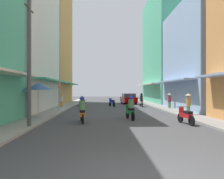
{
  "coord_description": "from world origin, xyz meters",
  "views": [
    {
      "loc": [
        -0.98,
        -4.78,
        1.94
      ],
      "look_at": [
        -0.25,
        14.57,
        1.97
      ],
      "focal_mm": 35.45,
      "sensor_mm": 36.0,
      "label": 1
    }
  ],
  "objects_px": {
    "pedestrian_foreground": "(188,103)",
    "pedestrian_far": "(169,100)",
    "motorbike_silver": "(82,102)",
    "motorbike_green": "(130,109)",
    "vendor_umbrella": "(38,87)",
    "utility_pole": "(29,61)",
    "pedestrian_crossing": "(62,99)",
    "motorbike_blue": "(112,102)",
    "parked_car": "(129,99)",
    "motorbike_red": "(185,115)",
    "street_sign_no_entry": "(59,93)",
    "motorbike_white": "(141,101)",
    "motorbike_orange": "(82,111)"
  },
  "relations": [
    {
      "from": "pedestrian_foreground",
      "to": "pedestrian_far",
      "type": "bearing_deg",
      "value": 87.03
    },
    {
      "from": "motorbike_silver",
      "to": "motorbike_green",
      "type": "height_order",
      "value": "motorbike_green"
    },
    {
      "from": "vendor_umbrella",
      "to": "utility_pole",
      "type": "height_order",
      "value": "utility_pole"
    },
    {
      "from": "pedestrian_crossing",
      "to": "vendor_umbrella",
      "type": "bearing_deg",
      "value": -89.44
    },
    {
      "from": "motorbike_silver",
      "to": "motorbike_blue",
      "type": "relative_size",
      "value": 1.02
    },
    {
      "from": "parked_car",
      "to": "pedestrian_far",
      "type": "relative_size",
      "value": 2.61
    },
    {
      "from": "pedestrian_foreground",
      "to": "vendor_umbrella",
      "type": "bearing_deg",
      "value": -171.8
    },
    {
      "from": "vendor_umbrella",
      "to": "motorbike_silver",
      "type": "bearing_deg",
      "value": 81.25
    },
    {
      "from": "motorbike_red",
      "to": "street_sign_no_entry",
      "type": "height_order",
      "value": "street_sign_no_entry"
    },
    {
      "from": "motorbike_white",
      "to": "motorbike_blue",
      "type": "height_order",
      "value": "motorbike_white"
    },
    {
      "from": "motorbike_green",
      "to": "pedestrian_crossing",
      "type": "height_order",
      "value": "pedestrian_crossing"
    },
    {
      "from": "motorbike_blue",
      "to": "vendor_umbrella",
      "type": "bearing_deg",
      "value": -115.88
    },
    {
      "from": "motorbike_silver",
      "to": "motorbike_blue",
      "type": "distance_m",
      "value": 3.58
    },
    {
      "from": "motorbike_silver",
      "to": "vendor_umbrella",
      "type": "height_order",
      "value": "vendor_umbrella"
    },
    {
      "from": "vendor_umbrella",
      "to": "utility_pole",
      "type": "xyz_separation_m",
      "value": [
        0.59,
        -3.51,
        1.23
      ]
    },
    {
      "from": "pedestrian_crossing",
      "to": "pedestrian_far",
      "type": "distance_m",
      "value": 11.16
    },
    {
      "from": "parked_car",
      "to": "pedestrian_far",
      "type": "height_order",
      "value": "pedestrian_far"
    },
    {
      "from": "motorbike_blue",
      "to": "motorbike_orange",
      "type": "distance_m",
      "value": 12.73
    },
    {
      "from": "motorbike_silver",
      "to": "motorbike_orange",
      "type": "relative_size",
      "value": 0.98
    },
    {
      "from": "motorbike_silver",
      "to": "motorbike_orange",
      "type": "xyz_separation_m",
      "value": [
        1.26,
        -13.35,
        0.2
      ]
    },
    {
      "from": "pedestrian_foreground",
      "to": "motorbike_green",
      "type": "bearing_deg",
      "value": -157.01
    },
    {
      "from": "pedestrian_foreground",
      "to": "utility_pole",
      "type": "xyz_separation_m",
      "value": [
        -10.09,
        -5.05,
        2.45
      ]
    },
    {
      "from": "pedestrian_far",
      "to": "street_sign_no_entry",
      "type": "bearing_deg",
      "value": -159.21
    },
    {
      "from": "motorbike_silver",
      "to": "street_sign_no_entry",
      "type": "height_order",
      "value": "street_sign_no_entry"
    },
    {
      "from": "motorbike_red",
      "to": "motorbike_orange",
      "type": "bearing_deg",
      "value": 172.4
    },
    {
      "from": "pedestrian_far",
      "to": "motorbike_silver",
      "type": "bearing_deg",
      "value": 154.2
    },
    {
      "from": "parked_car",
      "to": "pedestrian_far",
      "type": "distance_m",
      "value": 8.95
    },
    {
      "from": "parked_car",
      "to": "pedestrian_crossing",
      "type": "bearing_deg",
      "value": -138.69
    },
    {
      "from": "motorbike_red",
      "to": "pedestrian_crossing",
      "type": "distance_m",
      "value": 14.37
    },
    {
      "from": "motorbike_white",
      "to": "motorbike_orange",
      "type": "bearing_deg",
      "value": -114.81
    },
    {
      "from": "motorbike_green",
      "to": "vendor_umbrella",
      "type": "relative_size",
      "value": 0.75
    },
    {
      "from": "motorbike_silver",
      "to": "motorbike_orange",
      "type": "height_order",
      "value": "motorbike_orange"
    },
    {
      "from": "motorbike_silver",
      "to": "street_sign_no_entry",
      "type": "bearing_deg",
      "value": -97.59
    },
    {
      "from": "motorbike_silver",
      "to": "street_sign_no_entry",
      "type": "relative_size",
      "value": 0.67
    },
    {
      "from": "motorbike_orange",
      "to": "motorbike_green",
      "type": "relative_size",
      "value": 1.0
    },
    {
      "from": "motorbike_red",
      "to": "pedestrian_far",
      "type": "relative_size",
      "value": 1.12
    },
    {
      "from": "motorbike_green",
      "to": "utility_pole",
      "type": "distance_m",
      "value": 6.85
    },
    {
      "from": "pedestrian_far",
      "to": "street_sign_no_entry",
      "type": "distance_m",
      "value": 11.04
    },
    {
      "from": "motorbike_white",
      "to": "utility_pole",
      "type": "bearing_deg",
      "value": -119.95
    },
    {
      "from": "motorbike_blue",
      "to": "street_sign_no_entry",
      "type": "distance_m",
      "value": 8.9
    },
    {
      "from": "pedestrian_foreground",
      "to": "street_sign_no_entry",
      "type": "xyz_separation_m",
      "value": [
        -9.99,
        1.84,
        0.77
      ]
    },
    {
      "from": "pedestrian_foreground",
      "to": "utility_pole",
      "type": "distance_m",
      "value": 11.55
    },
    {
      "from": "motorbike_white",
      "to": "street_sign_no_entry",
      "type": "height_order",
      "value": "street_sign_no_entry"
    },
    {
      "from": "pedestrian_crossing",
      "to": "street_sign_no_entry",
      "type": "distance_m",
      "value": 5.46
    },
    {
      "from": "motorbike_orange",
      "to": "pedestrian_foreground",
      "type": "bearing_deg",
      "value": 22.54
    },
    {
      "from": "motorbike_red",
      "to": "motorbike_orange",
      "type": "height_order",
      "value": "motorbike_orange"
    },
    {
      "from": "motorbike_silver",
      "to": "parked_car",
      "type": "bearing_deg",
      "value": 33.24
    },
    {
      "from": "motorbike_silver",
      "to": "motorbike_green",
      "type": "xyz_separation_m",
      "value": [
        4.27,
        -12.15,
        0.2
      ]
    },
    {
      "from": "parked_car",
      "to": "pedestrian_crossing",
      "type": "relative_size",
      "value": 2.56
    },
    {
      "from": "motorbike_white",
      "to": "pedestrian_crossing",
      "type": "height_order",
      "value": "pedestrian_crossing"
    }
  ]
}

